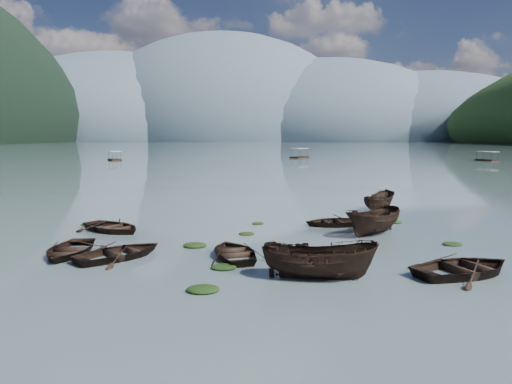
{
  "coord_description": "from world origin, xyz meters",
  "views": [
    {
      "loc": [
        -0.1,
        -18.06,
        5.57
      ],
      "look_at": [
        0.0,
        12.0,
        2.0
      ],
      "focal_mm": 32.0,
      "sensor_mm": 36.0,
      "label": 1
    }
  ],
  "objects_px": {
    "rowboat_0": "(69,254)",
    "rowboat_3": "(234,257)",
    "pontoon_centre": "(299,158)",
    "pontoon_left": "(115,160)"
  },
  "relations": [
    {
      "from": "rowboat_0",
      "to": "rowboat_3",
      "type": "xyz_separation_m",
      "value": [
        7.98,
        -0.46,
        0.0
      ]
    },
    {
      "from": "rowboat_3",
      "to": "pontoon_centre",
      "type": "xyz_separation_m",
      "value": [
        13.61,
        107.45,
        0.0
      ]
    },
    {
      "from": "rowboat_3",
      "to": "pontoon_left",
      "type": "bearing_deg",
      "value": -85.55
    },
    {
      "from": "rowboat_0",
      "to": "rowboat_3",
      "type": "bearing_deg",
      "value": -4.64
    },
    {
      "from": "rowboat_3",
      "to": "pontoon_left",
      "type": "height_order",
      "value": "pontoon_left"
    },
    {
      "from": "rowboat_3",
      "to": "pontoon_centre",
      "type": "bearing_deg",
      "value": -112.83
    },
    {
      "from": "rowboat_0",
      "to": "pontoon_left",
      "type": "distance_m",
      "value": 96.42
    },
    {
      "from": "rowboat_0",
      "to": "pontoon_centre",
      "type": "bearing_deg",
      "value": 77.23
    },
    {
      "from": "rowboat_0",
      "to": "pontoon_centre",
      "type": "xyz_separation_m",
      "value": [
        21.59,
        106.99,
        0.0
      ]
    },
    {
      "from": "rowboat_3",
      "to": "pontoon_left",
      "type": "xyz_separation_m",
      "value": [
        -34.06,
        93.28,
        0.0
      ]
    }
  ]
}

